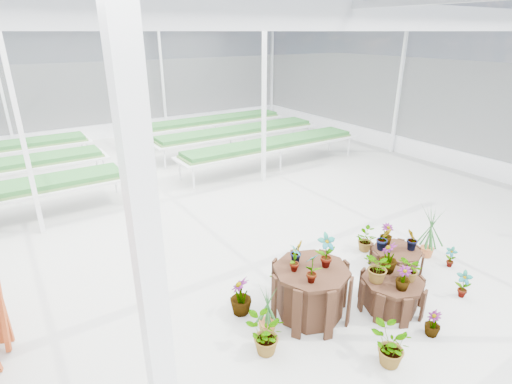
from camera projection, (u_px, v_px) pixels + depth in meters
ground_plane at (251, 275)px, 7.40m from camera, size 24.00×24.00×0.00m
greenhouse_shell at (250, 159)px, 6.56m from camera, size 18.00×24.00×4.50m
steel_frame at (250, 159)px, 6.56m from camera, size 18.00×24.00×4.50m
nursery_benches at (131, 158)px, 12.83m from camera, size 16.00×7.00×0.84m
plinth_tall at (310, 292)px, 6.24m from camera, size 1.48×1.48×0.84m
plinth_mid at (391, 294)px, 6.44m from camera, size 1.28×1.28×0.53m
plinth_low at (396, 259)px, 7.51m from camera, size 1.14×1.14×0.42m
nursery_plants at (349, 276)px, 6.51m from camera, size 4.73×2.92×1.40m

